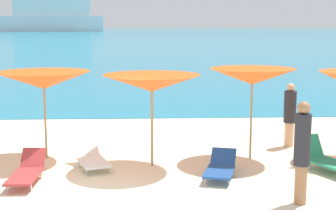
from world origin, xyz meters
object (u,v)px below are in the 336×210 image
at_px(lounge_chair_3, 327,159).
at_px(cruise_ship, 52,12).
at_px(umbrella_4, 44,80).
at_px(lounge_chair_0, 27,171).
at_px(beachgoer_0, 302,149).
at_px(lounge_chair_2, 91,157).
at_px(lounge_chair_1, 221,167).
at_px(umbrella_5, 152,83).
at_px(umbrella_6, 252,77).
at_px(beachgoer_1, 290,113).

height_order(lounge_chair_3, cruise_ship, cruise_ship).
distance_m(umbrella_4, lounge_chair_0, 2.62).
distance_m(beachgoer_0, cruise_ship, 250.24).
bearing_deg(cruise_ship, lounge_chair_2, -90.12).
bearing_deg(cruise_ship, lounge_chair_3, -88.92).
bearing_deg(lounge_chair_1, umbrella_5, 162.01).
bearing_deg(beachgoer_0, umbrella_4, 87.89).
relative_size(umbrella_6, lounge_chair_1, 1.50).
height_order(umbrella_4, umbrella_6, umbrella_6).
bearing_deg(umbrella_5, beachgoer_0, -44.71).
xyz_separation_m(umbrella_6, lounge_chair_2, (-3.85, -0.63, -1.80)).
bearing_deg(umbrella_4, cruise_ship, 100.13).
bearing_deg(umbrella_4, lounge_chair_3, -12.33).
distance_m(lounge_chair_1, lounge_chair_3, 2.50).
height_order(lounge_chair_0, beachgoer_1, beachgoer_1).
distance_m(lounge_chair_2, lounge_chair_3, 5.38).
bearing_deg(beachgoer_1, lounge_chair_3, 25.77).
xyz_separation_m(lounge_chair_2, beachgoer_1, (5.16, 1.85, 0.67)).
relative_size(umbrella_4, cruise_ship, 0.05).
xyz_separation_m(umbrella_4, cruise_ship, (-43.20, 241.85, 7.57)).
xyz_separation_m(lounge_chair_3, beachgoer_1, (-0.19, 2.35, 0.63)).
height_order(umbrella_6, lounge_chair_2, umbrella_6).
height_order(umbrella_4, lounge_chair_3, umbrella_4).
relative_size(umbrella_5, lounge_chair_3, 1.47).
relative_size(umbrella_5, lounge_chair_0, 1.51).
height_order(umbrella_5, beachgoer_1, umbrella_5).
distance_m(umbrella_6, beachgoer_0, 3.36).
height_order(umbrella_4, lounge_chair_0, umbrella_4).
bearing_deg(beachgoer_0, lounge_chair_0, 105.57).
bearing_deg(lounge_chair_2, lounge_chair_3, -25.01).
relative_size(umbrella_4, lounge_chair_3, 1.52).
height_order(umbrella_4, lounge_chair_1, umbrella_4).
height_order(lounge_chair_1, lounge_chair_2, lounge_chair_2).
distance_m(umbrella_5, beachgoer_0, 3.91).
height_order(umbrella_5, lounge_chair_1, umbrella_5).
xyz_separation_m(umbrella_4, beachgoer_1, (6.37, 0.92, -1.03)).
xyz_separation_m(umbrella_6, lounge_chair_3, (1.50, -1.13, -1.76)).
bearing_deg(umbrella_5, lounge_chair_1, -33.92).
height_order(umbrella_6, beachgoer_0, umbrella_6).
bearing_deg(umbrella_5, lounge_chair_2, -175.93).
bearing_deg(lounge_chair_0, lounge_chair_1, 4.37).
distance_m(umbrella_5, lounge_chair_2, 2.22).
height_order(lounge_chair_1, beachgoer_0, beachgoer_0).
bearing_deg(umbrella_5, umbrella_4, 162.50).
xyz_separation_m(beachgoer_0, beachgoer_1, (1.05, 4.42, -0.13)).
height_order(lounge_chair_1, lounge_chair_3, lounge_chair_3).
height_order(umbrella_6, lounge_chair_0, umbrella_6).
xyz_separation_m(umbrella_6, cruise_ship, (-48.25, 242.15, 7.47)).
xyz_separation_m(umbrella_6, lounge_chair_0, (-5.07, -1.70, -1.79)).
relative_size(lounge_chair_0, beachgoer_0, 0.81).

